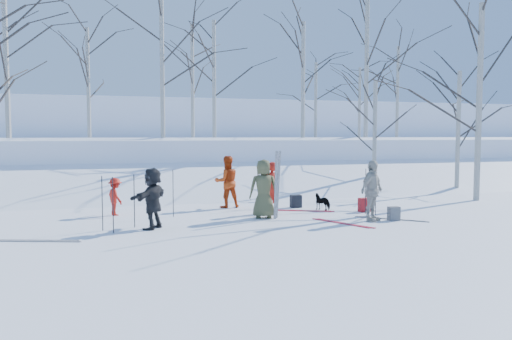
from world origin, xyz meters
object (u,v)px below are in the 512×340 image
object	(u,v)px
skier_red_north	(271,187)
backpack_dark	(296,201)
skier_olive_center	(264,189)
backpack_grey	(394,214)
skier_red_seated	(115,197)
backpack_red	(364,205)
dog	(323,202)
skier_redor_behind	(227,182)
skier_cream_east	(372,191)
skier_grey_west	(153,198)

from	to	relation	value
skier_red_north	backpack_dark	world-z (taller)	skier_red_north
skier_olive_center	backpack_grey	xyz separation A→B (m)	(3.28, -1.39, -0.64)
skier_red_seated	backpack_red	size ratio (longest dim) A/B	2.60
skier_olive_center	dog	world-z (taller)	skier_olive_center
skier_redor_behind	skier_red_seated	world-z (taller)	skier_redor_behind
skier_cream_east	backpack_red	xyz separation A→B (m)	(0.61, 1.53, -0.62)
skier_red_north	skier_redor_behind	world-z (taller)	skier_redor_behind
skier_olive_center	skier_red_north	bearing A→B (deg)	-106.98
dog	skier_redor_behind	bearing A→B (deg)	-59.07
skier_olive_center	skier_red_seated	world-z (taller)	skier_olive_center
skier_red_north	backpack_dark	size ratio (longest dim) A/B	3.81
dog	skier_red_north	bearing A→B (deg)	-30.31
skier_olive_center	skier_cream_east	bearing A→B (deg)	167.44
skier_redor_behind	skier_red_seated	distance (m)	3.53
skier_red_seated	dog	xyz separation A→B (m)	(6.21, -0.74, -0.29)
backpack_red	backpack_dark	bearing A→B (deg)	138.78
skier_olive_center	backpack_red	size ratio (longest dim) A/B	3.93
skier_redor_behind	skier_cream_east	xyz separation A→B (m)	(3.18, -3.58, -0.00)
skier_cream_east	backpack_dark	distance (m)	3.22
skier_grey_west	backpack_red	size ratio (longest dim) A/B	3.63
skier_cream_east	backpack_grey	distance (m)	0.90
skier_olive_center	skier_cream_east	size ratio (longest dim) A/B	1.00
backpack_dark	skier_red_north	bearing A→B (deg)	-143.25
skier_cream_east	dog	distance (m)	2.34
backpack_red	dog	bearing A→B (deg)	146.10
skier_olive_center	skier_red_north	world-z (taller)	skier_olive_center
skier_red_seated	skier_red_north	bearing A→B (deg)	-123.00
skier_redor_behind	skier_cream_east	world-z (taller)	skier_redor_behind
skier_olive_center	dog	bearing A→B (deg)	-143.67
skier_olive_center	dog	size ratio (longest dim) A/B	2.71
skier_red_north	skier_redor_behind	size ratio (longest dim) A/B	0.92
skier_olive_center	skier_redor_behind	world-z (taller)	skier_redor_behind
skier_red_seated	skier_grey_west	size ratio (longest dim) A/B	0.72
dog	backpack_red	world-z (taller)	dog
skier_redor_behind	skier_cream_east	bearing A→B (deg)	127.86
skier_redor_behind	backpack_dark	bearing A→B (deg)	160.46
skier_redor_behind	backpack_red	xyz separation A→B (m)	(3.79, -2.05, -0.62)
skier_red_north	skier_grey_west	distance (m)	3.97
skier_olive_center	skier_redor_behind	size ratio (longest dim) A/B	1.00
dog	skier_grey_west	bearing A→B (deg)	-15.25
skier_red_seated	backpack_red	world-z (taller)	skier_red_seated
skier_red_seated	skier_cream_east	bearing A→B (deg)	-136.81
dog	backpack_grey	distance (m)	2.56
backpack_red	skier_cream_east	bearing A→B (deg)	-111.72
backpack_grey	skier_red_north	bearing A→B (deg)	141.08
skier_redor_behind	backpack_dark	xyz separation A→B (m)	(2.13, -0.60, -0.63)
skier_grey_west	skier_redor_behind	bearing A→B (deg)	174.96
skier_red_north	skier_grey_west	world-z (taller)	skier_grey_west
skier_red_seated	skier_olive_center	bearing A→B (deg)	-135.40
skier_red_north	backpack_grey	distance (m)	3.62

